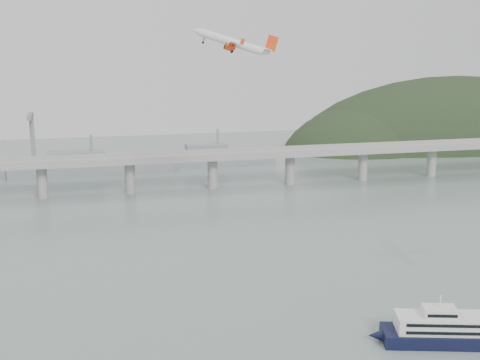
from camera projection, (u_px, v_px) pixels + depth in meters
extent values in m
plane|color=slate|center=(284.00, 328.00, 199.80)|extent=(900.00, 900.00, 0.00)
cube|color=gray|center=(180.00, 158.00, 385.16)|extent=(800.00, 22.00, 2.20)
cube|color=gray|center=(183.00, 157.00, 374.80)|extent=(800.00, 0.60, 1.80)
cube|color=gray|center=(177.00, 152.00, 394.69)|extent=(800.00, 0.60, 1.80)
cylinder|color=gray|center=(42.00, 182.00, 367.76)|extent=(6.00, 6.00, 21.00)
cylinder|color=gray|center=(130.00, 177.00, 379.99)|extent=(6.00, 6.00, 21.00)
cylinder|color=gray|center=(212.00, 173.00, 392.22)|extent=(6.00, 6.00, 21.00)
cylinder|color=gray|center=(290.00, 169.00, 404.44)|extent=(6.00, 6.00, 21.00)
cylinder|color=gray|center=(363.00, 166.00, 416.67)|extent=(6.00, 6.00, 21.00)
cylinder|color=gray|center=(432.00, 162.00, 428.90)|extent=(6.00, 6.00, 21.00)
ellipsoid|color=black|center=(452.00, 162.00, 582.19)|extent=(320.00, 150.00, 156.00)
ellipsoid|color=black|center=(360.00, 162.00, 548.25)|extent=(140.00, 110.00, 96.00)
cube|color=slate|center=(93.00, 168.00, 437.82)|extent=(110.55, 21.43, 8.00)
cube|color=slate|center=(75.00, 157.00, 433.47)|extent=(39.01, 16.73, 8.00)
cylinder|color=slate|center=(91.00, 145.00, 434.51)|extent=(1.60, 1.60, 14.00)
cube|color=slate|center=(218.00, 160.00, 469.30)|extent=(85.00, 13.60, 8.00)
cube|color=slate|center=(206.00, 150.00, 465.57)|extent=(29.75, 11.90, 8.00)
cylinder|color=slate|center=(218.00, 138.00, 466.00)|extent=(1.60, 1.60, 14.00)
cube|color=slate|center=(33.00, 140.00, 457.89)|extent=(3.00, 3.00, 40.00)
cube|color=slate|center=(30.00, 116.00, 444.70)|extent=(3.00, 28.00, 3.00)
cube|color=black|center=(464.00, 337.00, 189.37)|extent=(49.20, 24.92, 3.83)
cone|color=black|center=(376.00, 335.00, 190.43)|extent=(5.70, 5.06, 3.83)
cube|color=silver|center=(465.00, 323.00, 188.48)|extent=(41.31, 20.86, 4.79)
cube|color=black|center=(471.00, 327.00, 183.49)|extent=(34.90, 10.72, 0.96)
cube|color=black|center=(470.00, 334.00, 183.97)|extent=(34.90, 10.72, 0.96)
cube|color=black|center=(461.00, 313.00, 192.96)|extent=(34.90, 10.72, 0.96)
cube|color=black|center=(460.00, 320.00, 193.43)|extent=(34.90, 10.72, 0.96)
cube|color=silver|center=(440.00, 311.00, 188.04)|extent=(11.12, 9.20, 2.49)
cube|color=black|center=(443.00, 316.00, 184.72)|extent=(8.29, 2.61, 0.96)
cylinder|color=silver|center=(440.00, 302.00, 187.41)|extent=(0.60, 0.60, 3.83)
cylinder|color=white|center=(232.00, 42.00, 273.68)|extent=(27.68, 9.98, 11.60)
cone|color=white|center=(197.00, 31.00, 271.72)|extent=(5.55, 4.57, 4.63)
cone|color=white|center=(269.00, 52.00, 275.64)|extent=(6.22, 4.35, 4.92)
cube|color=white|center=(234.00, 45.00, 273.93)|extent=(10.47, 34.10, 3.47)
cube|color=white|center=(267.00, 50.00, 275.43)|extent=(5.07, 12.29, 1.76)
cube|color=red|center=(272.00, 43.00, 275.14)|extent=(6.17, 1.14, 7.49)
cylinder|color=red|center=(229.00, 48.00, 279.30)|extent=(5.06, 3.29, 3.44)
cylinder|color=black|center=(224.00, 46.00, 279.04)|extent=(1.42, 2.40, 2.29)
cube|color=white|center=(229.00, 46.00, 279.17)|extent=(2.73, 0.68, 1.88)
cylinder|color=red|center=(230.00, 47.00, 268.55)|extent=(5.06, 3.29, 3.44)
cylinder|color=black|center=(226.00, 45.00, 268.29)|extent=(1.42, 2.40, 2.29)
cube|color=white|center=(231.00, 44.00, 268.43)|extent=(2.73, 0.68, 1.88)
cylinder|color=black|center=(232.00, 49.00, 276.70)|extent=(1.10, 0.42, 2.40)
cylinder|color=black|center=(231.00, 52.00, 276.84)|extent=(1.42, 0.59, 1.38)
cylinder|color=black|center=(233.00, 49.00, 271.62)|extent=(1.10, 0.42, 2.40)
cylinder|color=black|center=(232.00, 51.00, 271.76)|extent=(1.42, 0.59, 1.38)
cylinder|color=black|center=(204.00, 40.00, 272.57)|extent=(1.10, 0.42, 2.40)
cylinder|color=black|center=(203.00, 43.00, 272.70)|extent=(1.42, 0.59, 1.38)
cube|color=red|center=(236.00, 46.00, 290.64)|extent=(2.23, 0.48, 2.75)
cube|color=red|center=(242.00, 42.00, 257.42)|extent=(2.23, 0.48, 2.75)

